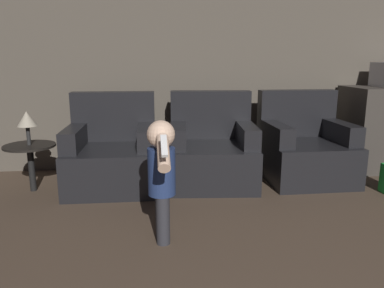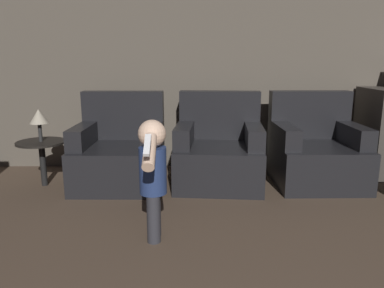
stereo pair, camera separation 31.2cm
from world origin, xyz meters
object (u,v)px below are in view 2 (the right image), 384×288
Objects in this scene: armchair_middle at (219,153)px; armchair_right at (316,152)px; armchair_left at (120,153)px; person_toddler at (153,171)px; lamp at (39,117)px.

armchair_right is at bearing 5.55° from armchair_middle.
armchair_left reaches higher than person_toddler.
armchair_middle and armchair_right have the same top height.
lamp is at bearing -172.60° from armchair_middle.
armchair_left is at bearing 17.62° from person_toddler.
armchair_left is 2.00m from armchair_right.
armchair_left is 1.08× the size of person_toddler.
armchair_middle reaches higher than person_toddler.
lamp is at bearing -178.91° from armchair_right.
armchair_middle is at bearing -26.46° from person_toddler.
lamp is (-2.76, -0.06, 0.38)m from armchair_right.
armchair_right reaches higher than person_toddler.
lamp is at bearing 43.57° from person_toddler.
armchair_right is at bearing -53.53° from person_toddler.
lamp is (-1.76, -0.06, 0.38)m from armchair_middle.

